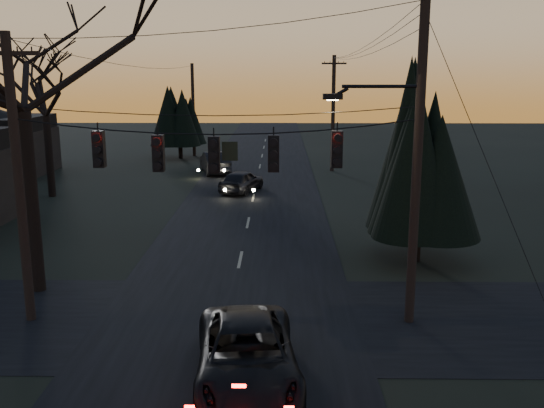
{
  "coord_description": "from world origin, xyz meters",
  "views": [
    {
      "loc": [
        1.58,
        -7.17,
        7.45
      ],
      "look_at": [
        1.36,
        9.55,
        3.74
      ],
      "focal_mm": 40.0,
      "sensor_mm": 36.0,
      "label": 1
    }
  ],
  "objects_px": {
    "suv_near": "(247,356)",
    "sedan_oncoming_b": "(215,162)",
    "bare_tree_left": "(17,33)",
    "sedan_oncoming_a": "(242,181)",
    "utility_pole_far_l": "(194,156)",
    "utility_pole_right": "(409,322)",
    "utility_pole_far_r": "(332,171)",
    "utility_pole_left": "(31,319)",
    "evergreen_right": "(422,141)"
  },
  "relations": [
    {
      "from": "utility_pole_far_l",
      "to": "sedan_oncoming_a",
      "type": "relative_size",
      "value": 1.96
    },
    {
      "from": "utility_pole_far_r",
      "to": "sedan_oncoming_b",
      "type": "distance_m",
      "value": 8.81
    },
    {
      "from": "utility_pole_far_l",
      "to": "sedan_oncoming_b",
      "type": "height_order",
      "value": "utility_pole_far_l"
    },
    {
      "from": "utility_pole_right",
      "to": "sedan_oncoming_a",
      "type": "distance_m",
      "value": 20.71
    },
    {
      "from": "bare_tree_left",
      "to": "utility_pole_right",
      "type": "bearing_deg",
      "value": -11.56
    },
    {
      "from": "bare_tree_left",
      "to": "evergreen_right",
      "type": "bearing_deg",
      "value": 14.38
    },
    {
      "from": "utility_pole_left",
      "to": "utility_pole_far_l",
      "type": "bearing_deg",
      "value": 90.0
    },
    {
      "from": "evergreen_right",
      "to": "utility_pole_far_l",
      "type": "bearing_deg",
      "value": 113.46
    },
    {
      "from": "utility_pole_right",
      "to": "suv_near",
      "type": "height_order",
      "value": "utility_pole_right"
    },
    {
      "from": "utility_pole_left",
      "to": "bare_tree_left",
      "type": "relative_size",
      "value": 0.69
    },
    {
      "from": "suv_near",
      "to": "sedan_oncoming_b",
      "type": "relative_size",
      "value": 1.08
    },
    {
      "from": "utility_pole_far_r",
      "to": "utility_pole_far_l",
      "type": "height_order",
      "value": "utility_pole_far_r"
    },
    {
      "from": "utility_pole_left",
      "to": "sedan_oncoming_a",
      "type": "relative_size",
      "value": 2.08
    },
    {
      "from": "utility_pole_left",
      "to": "sedan_oncoming_a",
      "type": "xyz_separation_m",
      "value": [
        5.2,
        19.72,
        0.7
      ]
    },
    {
      "from": "evergreen_right",
      "to": "sedan_oncoming_b",
      "type": "relative_size",
      "value": 1.73
    },
    {
      "from": "utility_pole_far_r",
      "to": "evergreen_right",
      "type": "xyz_separation_m",
      "value": [
        1.51,
        -21.98,
        4.77
      ]
    },
    {
      "from": "bare_tree_left",
      "to": "sedan_oncoming_a",
      "type": "distance_m",
      "value": 19.84
    },
    {
      "from": "suv_near",
      "to": "sedan_oncoming_b",
      "type": "distance_m",
      "value": 30.85
    },
    {
      "from": "bare_tree_left",
      "to": "evergreen_right",
      "type": "xyz_separation_m",
      "value": [
        13.73,
        3.52,
        -3.81
      ]
    },
    {
      "from": "utility_pole_far_l",
      "to": "sedan_oncoming_a",
      "type": "xyz_separation_m",
      "value": [
        5.2,
        -16.28,
        0.7
      ]
    },
    {
      "from": "utility_pole_right",
      "to": "bare_tree_left",
      "type": "bearing_deg",
      "value": 168.44
    },
    {
      "from": "utility_pole_left",
      "to": "sedan_oncoming_b",
      "type": "relative_size",
      "value": 1.76
    },
    {
      "from": "evergreen_right",
      "to": "sedan_oncoming_b",
      "type": "bearing_deg",
      "value": 116.13
    },
    {
      "from": "bare_tree_left",
      "to": "suv_near",
      "type": "height_order",
      "value": "bare_tree_left"
    },
    {
      "from": "bare_tree_left",
      "to": "sedan_oncoming_b",
      "type": "distance_m",
      "value": 25.79
    },
    {
      "from": "sedan_oncoming_b",
      "to": "utility_pole_far_l",
      "type": "bearing_deg",
      "value": -87.69
    },
    {
      "from": "bare_tree_left",
      "to": "sedan_oncoming_b",
      "type": "xyz_separation_m",
      "value": [
        3.52,
        24.33,
        -7.79
      ]
    },
    {
      "from": "bare_tree_left",
      "to": "sedan_oncoming_b",
      "type": "relative_size",
      "value": 2.54
    },
    {
      "from": "sedan_oncoming_a",
      "to": "utility_pole_far_r",
      "type": "bearing_deg",
      "value": -107.59
    },
    {
      "from": "utility_pole_left",
      "to": "suv_near",
      "type": "distance_m",
      "value": 7.8
    },
    {
      "from": "utility_pole_far_r",
      "to": "sedan_oncoming_b",
      "type": "height_order",
      "value": "utility_pole_far_r"
    },
    {
      "from": "utility_pole_far_l",
      "to": "utility_pole_right",
      "type": "bearing_deg",
      "value": -72.28
    },
    {
      "from": "utility_pole_right",
      "to": "bare_tree_left",
      "type": "height_order",
      "value": "bare_tree_left"
    },
    {
      "from": "evergreen_right",
      "to": "suv_near",
      "type": "bearing_deg",
      "value": -122.43
    },
    {
      "from": "utility_pole_far_r",
      "to": "bare_tree_left",
      "type": "relative_size",
      "value": 0.69
    },
    {
      "from": "sedan_oncoming_a",
      "to": "utility_pole_far_l",
      "type": "bearing_deg",
      "value": -52.61
    },
    {
      "from": "utility_pole_right",
      "to": "evergreen_right",
      "type": "relative_size",
      "value": 1.2
    },
    {
      "from": "utility_pole_right",
      "to": "bare_tree_left",
      "type": "relative_size",
      "value": 0.81
    },
    {
      "from": "utility_pole_left",
      "to": "bare_tree_left",
      "type": "height_order",
      "value": "bare_tree_left"
    },
    {
      "from": "utility_pole_far_l",
      "to": "suv_near",
      "type": "bearing_deg",
      "value": -80.29
    },
    {
      "from": "utility_pole_left",
      "to": "utility_pole_far_l",
      "type": "distance_m",
      "value": 36.0
    },
    {
      "from": "utility_pole_right",
      "to": "suv_near",
      "type": "xyz_separation_m",
      "value": [
        -4.7,
        -3.75,
        0.73
      ]
    },
    {
      "from": "utility_pole_far_r",
      "to": "sedan_oncoming_b",
      "type": "bearing_deg",
      "value": -172.35
    },
    {
      "from": "utility_pole_right",
      "to": "utility_pole_far_r",
      "type": "xyz_separation_m",
      "value": [
        0.0,
        28.0,
        0.0
      ]
    },
    {
      "from": "utility_pole_left",
      "to": "suv_near",
      "type": "xyz_separation_m",
      "value": [
        6.8,
        -3.75,
        0.73
      ]
    },
    {
      "from": "utility_pole_left",
      "to": "evergreen_right",
      "type": "xyz_separation_m",
      "value": [
        13.01,
        6.02,
        4.77
      ]
    },
    {
      "from": "utility_pole_left",
      "to": "evergreen_right",
      "type": "relative_size",
      "value": 1.02
    },
    {
      "from": "evergreen_right",
      "to": "utility_pole_left",
      "type": "bearing_deg",
      "value": -155.17
    },
    {
      "from": "sedan_oncoming_b",
      "to": "bare_tree_left",
      "type": "bearing_deg",
      "value": 67.09
    },
    {
      "from": "suv_near",
      "to": "utility_pole_left",
      "type": "bearing_deg",
      "value": 145.92
    }
  ]
}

